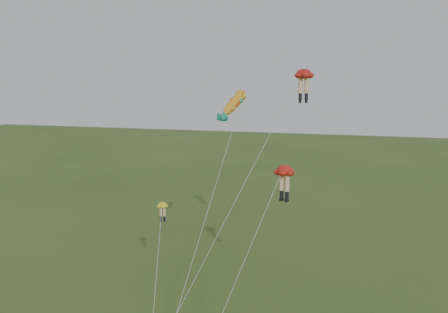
% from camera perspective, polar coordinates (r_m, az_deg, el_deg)
% --- Properties ---
extents(legs_kite_red_high, '(8.75, 10.93, 19.10)m').
position_cam_1_polar(legs_kite_red_high, '(39.53, 8.90, 8.67)').
color(legs_kite_red_high, '#B21D12').
rests_on(legs_kite_red_high, ground).
extents(legs_kite_red_mid, '(4.55, 10.56, 12.01)m').
position_cam_1_polar(legs_kite_red_mid, '(37.14, 6.85, -2.10)').
color(legs_kite_red_mid, '#B21D12').
rests_on(legs_kite_red_mid, ground).
extents(legs_kite_yellow, '(3.94, 9.82, 8.60)m').
position_cam_1_polar(legs_kite_yellow, '(39.98, -7.12, -6.39)').
color(legs_kite_yellow, yellow).
rests_on(legs_kite_yellow, ground).
extents(fish_kite, '(3.44, 9.63, 17.74)m').
position_cam_1_polar(fish_kite, '(38.03, 1.14, 5.98)').
color(fish_kite, yellow).
rests_on(fish_kite, ground).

